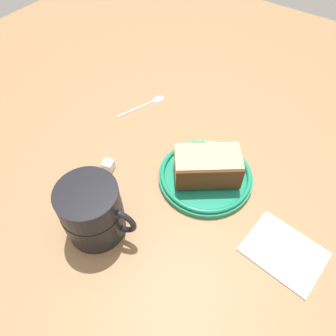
{
  "coord_description": "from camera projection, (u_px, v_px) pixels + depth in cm",
  "views": [
    {
      "loc": [
        -21.84,
        30.07,
        46.59
      ],
      "look_at": [
        -1.64,
        2.08,
        3.0
      ],
      "focal_mm": 33.75,
      "sensor_mm": 36.0,
      "label": 1
    }
  ],
  "objects": [
    {
      "name": "cake_slice",
      "position": [
        207.0,
        167.0,
        0.55
      ],
      "size": [
        12.91,
        12.09,
        5.41
      ],
      "color": "#472814",
      "rests_on": "small_plate"
    },
    {
      "name": "sugar_cube",
      "position": [
        108.0,
        166.0,
        0.59
      ],
      "size": [
        2.38,
        2.38,
        1.89
      ],
      "primitive_type": "cube",
      "rotation": [
        0.0,
        0.0,
        0.31
      ],
      "color": "white",
      "rests_on": "ground_plane"
    },
    {
      "name": "folded_napkin",
      "position": [
        284.0,
        251.0,
        0.49
      ],
      "size": [
        12.33,
        10.05,
        0.6
      ],
      "primitive_type": "cube",
      "rotation": [
        0.0,
        0.0,
        -0.09
      ],
      "color": "white",
      "rests_on": "ground_plane"
    },
    {
      "name": "teaspoon",
      "position": [
        151.0,
        102.0,
        0.71
      ],
      "size": [
        5.46,
        11.91,
        0.8
      ],
      "color": "silver",
      "rests_on": "ground_plane"
    },
    {
      "name": "ground_plane",
      "position": [
        167.0,
        173.0,
        0.61
      ],
      "size": [
        149.19,
        149.19,
        3.55
      ],
      "primitive_type": "cube",
      "color": "#936D47"
    },
    {
      "name": "tea_mug",
      "position": [
        93.0,
        212.0,
        0.48
      ],
      "size": [
        11.92,
        9.43,
        10.4
      ],
      "color": "black",
      "rests_on": "ground_plane"
    },
    {
      "name": "small_plate",
      "position": [
        205.0,
        175.0,
        0.57
      ],
      "size": [
        17.05,
        17.05,
        1.78
      ],
      "color": "#1E8C66",
      "rests_on": "ground_plane"
    }
  ]
}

